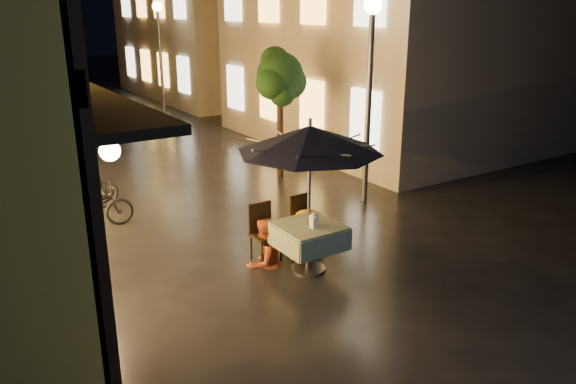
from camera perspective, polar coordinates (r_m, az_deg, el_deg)
ground at (r=9.19m, az=1.37°, el=-7.63°), size 90.00×90.00×0.00m
east_building_near at (r=18.05m, az=10.02°, el=16.06°), size 7.30×9.30×6.80m
east_building_far at (r=27.66m, az=-6.93°, el=17.37°), size 7.30×10.30×7.30m
street_tree at (r=13.47m, az=-0.80°, el=11.45°), size 1.43×1.20×3.15m
streetlamp_near at (r=11.74m, az=8.35°, el=12.71°), size 0.36×0.36×4.23m
streetlamp_far at (r=22.23m, az=-12.94°, el=14.96°), size 0.36×0.36×4.23m
cafe_table at (r=8.87m, az=2.10°, el=-4.48°), size 0.99×0.99×0.78m
patio_umbrella at (r=8.39m, az=2.22°, el=5.40°), size 2.24×2.24×2.46m
cafe_chair_left at (r=9.26m, az=-2.55°, el=-3.79°), size 0.42×0.42×0.97m
cafe_chair_right at (r=9.66m, az=1.56°, el=-2.84°), size 0.42×0.42×0.97m
table_lantern at (r=8.63m, az=2.67°, el=-2.76°), size 0.16×0.16×0.25m
person_orange at (r=9.00m, az=-2.44°, el=-2.91°), size 0.87×0.76×1.53m
person_yellow at (r=9.41m, az=1.97°, el=-1.95°), size 1.04×0.67×1.53m
bicycle_0 at (r=11.18m, az=-19.41°, el=-1.60°), size 1.61×0.65×0.83m
bicycle_1 at (r=12.19m, az=-20.48°, el=0.20°), size 1.59×0.46×0.95m
bicycle_2 at (r=12.53m, az=-22.02°, el=0.59°), size 2.00×1.27×0.99m
bicycle_3 at (r=13.59m, az=-23.15°, el=1.62°), size 1.60×0.69×0.93m
bicycle_4 at (r=14.97m, az=-23.51°, el=2.77°), size 1.60×0.69×0.81m
bicycle_5 at (r=16.42m, az=-24.73°, el=4.17°), size 1.67×1.10×0.98m
bicycle_6 at (r=16.31m, az=-24.21°, el=3.85°), size 1.62×0.76×0.82m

